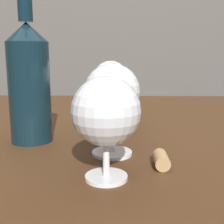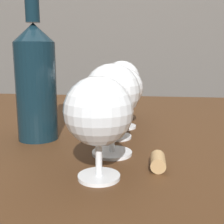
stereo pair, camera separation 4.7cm
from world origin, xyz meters
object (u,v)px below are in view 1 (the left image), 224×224
object	(u,v)px
wine_glass_chardonnay	(106,112)
wine_glass_rose	(111,92)
wine_bottle	(29,80)
wine_glass_port	(114,89)
wine_glass_pinot	(111,79)
cork	(161,160)
wine_glass_merlot	(112,93)

from	to	relation	value
wine_glass_chardonnay	wine_glass_rose	world-z (taller)	wine_glass_chardonnay
wine_glass_chardonnay	wine_bottle	bearing A→B (deg)	131.52
wine_glass_port	wine_glass_pinot	world-z (taller)	wine_glass_pinot
wine_bottle	wine_glass_port	bearing A→B (deg)	35.22
wine_glass_rose	wine_glass_chardonnay	bearing A→B (deg)	-90.36
wine_bottle	cork	size ratio (longest dim) A/B	7.30
wine_glass_chardonnay	wine_glass_port	bearing A→B (deg)	88.95
wine_glass_port	wine_glass_pinot	size ratio (longest dim) A/B	0.92
wine_glass_chardonnay	wine_bottle	xyz separation A→B (m)	(-0.15, 0.17, 0.03)
wine_glass_pinot	wine_bottle	world-z (taller)	wine_bottle
wine_glass_chardonnay	wine_glass_rose	size ratio (longest dim) A/B	1.01
wine_bottle	cork	bearing A→B (deg)	-28.69
cork	wine_bottle	bearing A→B (deg)	151.31
cork	wine_glass_merlot	bearing A→B (deg)	144.38
wine_glass_pinot	wine_glass_chardonnay	bearing A→B (deg)	-89.08
wine_glass_port	wine_glass_merlot	bearing A→B (deg)	-90.03
wine_glass_chardonnay	wine_glass_merlot	xyz separation A→B (m)	(0.01, 0.10, 0.01)
wine_glass_rose	wine_glass_port	xyz separation A→B (m)	(0.00, 0.08, -0.00)
wine_glass_port	wine_glass_pinot	xyz separation A→B (m)	(-0.01, 0.10, 0.01)
wine_glass_pinot	wine_glass_rose	bearing A→B (deg)	-87.72
wine_glass_chardonnay	cork	size ratio (longest dim) A/B	3.29
wine_glass_rose	cork	distance (m)	0.19
wine_glass_pinot	wine_bottle	bearing A→B (deg)	-124.67
wine_glass_port	wine_bottle	size ratio (longest dim) A/B	0.44
wine_glass_chardonnay	wine_glass_pinot	size ratio (longest dim) A/B	0.93
wine_glass_chardonnay	wine_glass_merlot	size ratio (longest dim) A/B	0.92
wine_glass_rose	wine_bottle	distance (m)	0.16
wine_bottle	cork	xyz separation A→B (m)	(0.23, -0.13, -0.11)
wine_glass_pinot	wine_bottle	size ratio (longest dim) A/B	0.48
wine_glass_chardonnay	wine_glass_pinot	xyz separation A→B (m)	(-0.01, 0.38, 0.01)
wine_glass_merlot	wine_glass_rose	size ratio (longest dim) A/B	1.10
wine_bottle	cork	distance (m)	0.28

